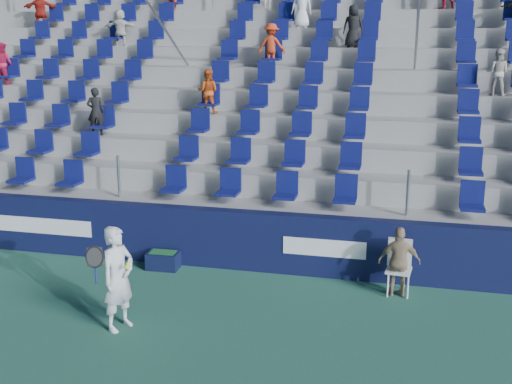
# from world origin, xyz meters

# --- Properties ---
(ground) EXTENTS (70.00, 70.00, 0.00)m
(ground) POSITION_xyz_m (0.00, 0.00, 0.00)
(ground) COLOR #2A624D
(ground) RESTS_ON ground
(sponsor_wall) EXTENTS (24.00, 0.32, 1.20)m
(sponsor_wall) POSITION_xyz_m (0.00, 3.15, 0.60)
(sponsor_wall) COLOR #0F1339
(sponsor_wall) RESTS_ON ground
(grandstand) EXTENTS (24.00, 8.17, 6.63)m
(grandstand) POSITION_xyz_m (-0.00, 8.25, 2.14)
(grandstand) COLOR #969692
(grandstand) RESTS_ON ground
(tennis_player) EXTENTS (0.70, 0.73, 1.72)m
(tennis_player) POSITION_xyz_m (-1.41, 0.11, 0.86)
(tennis_player) COLOR silver
(tennis_player) RESTS_ON ground
(line_judge_chair) EXTENTS (0.48, 0.49, 1.00)m
(line_judge_chair) POSITION_xyz_m (2.92, 2.65, 0.57)
(line_judge_chair) COLOR white
(line_judge_chair) RESTS_ON ground
(line_judge) EXTENTS (0.79, 0.41, 1.29)m
(line_judge) POSITION_xyz_m (2.92, 2.50, 0.65)
(line_judge) COLOR tan
(line_judge) RESTS_ON ground
(ball_bin) EXTENTS (0.64, 0.43, 0.36)m
(ball_bin) POSITION_xyz_m (-1.71, 2.75, 0.19)
(ball_bin) COLOR black
(ball_bin) RESTS_ON ground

